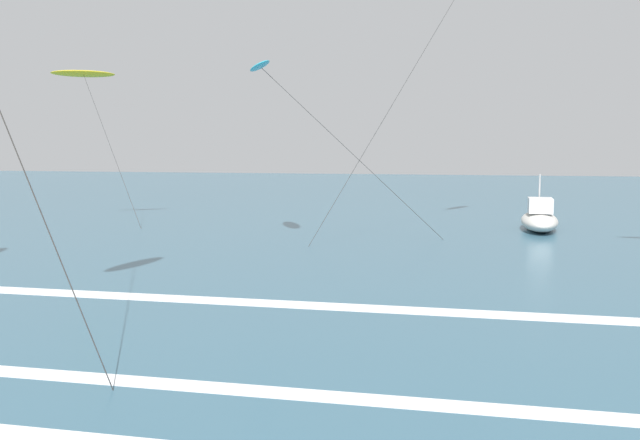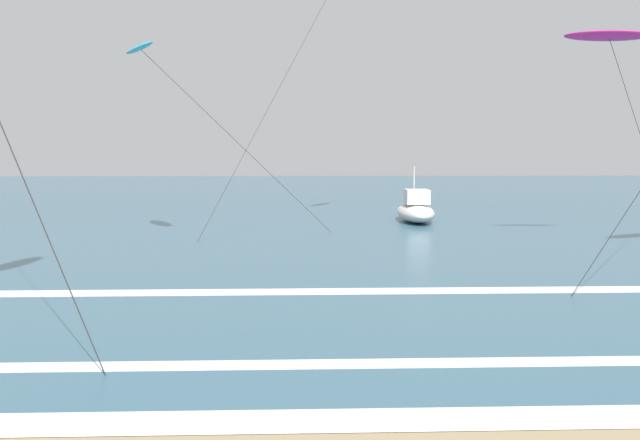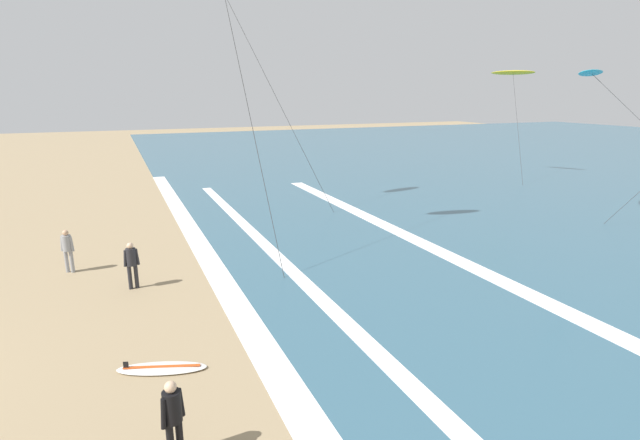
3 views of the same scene
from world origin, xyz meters
name	(u,v)px [view 1 (image 1 of 3)]	position (x,y,z in m)	size (l,w,h in m)	color
ocean_surface	(439,200)	(0.00, 54.27, 0.01)	(140.00, 90.00, 0.01)	#386075
wave_foam_mid_break	(236,389)	(-1.29, 12.26, 0.01)	(39.73, 0.56, 0.01)	white
wave_foam_outer_break	(405,310)	(0.94, 18.61, 0.01)	(43.05, 0.83, 0.01)	white
kite_cyan_distant_high	(260,67)	(-6.01, 29.09, 7.26)	(8.36, 4.71, 7.52)	#23A8C6
kite_yellow_distant_low	(83,74)	(-17.45, 34.97, 7.77)	(5.61, 3.18, 8.03)	yellow
offshore_boat	(539,219)	(5.67, 36.56, 0.55)	(1.82, 5.24, 2.70)	beige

